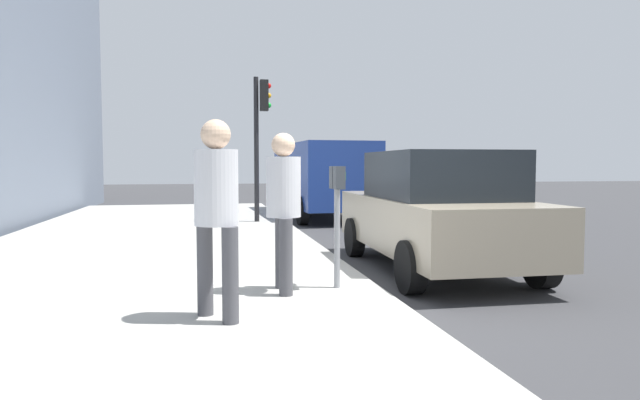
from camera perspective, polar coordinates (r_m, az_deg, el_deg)
ground_plane at (r=7.00m, az=5.26°, el=-9.39°), size 80.00×80.00×0.00m
sidewalk_slab at (r=6.77m, az=-20.18°, el=-9.39°), size 28.00×6.00×0.15m
parking_meter at (r=6.39m, az=1.78°, el=-0.05°), size 0.36×0.12×1.41m
pedestrian_at_meter at (r=6.20m, az=-3.78°, el=0.16°), size 0.54×0.39×1.78m
pedestrian_bystander at (r=5.16m, az=-10.59°, el=-0.09°), size 0.48×0.40×1.84m
parked_sedan_near at (r=8.41m, az=11.81°, el=-1.08°), size 4.44×2.05×1.77m
parked_van_far at (r=16.31m, az=0.22°, el=2.52°), size 5.27×2.28×2.18m
traffic_signal at (r=14.04m, az=-6.15°, el=7.70°), size 0.24×0.44×3.60m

